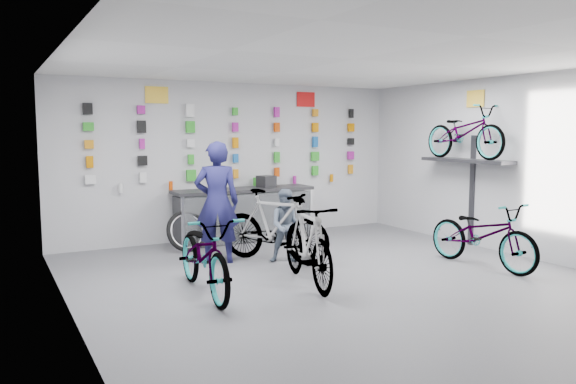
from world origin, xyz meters
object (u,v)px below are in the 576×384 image
bike_service (274,226)px  clerk (217,202)px  bike_left (205,254)px  bike_right (483,234)px  bike_center (307,243)px  customer (287,226)px  counter (244,215)px

bike_service → clerk: (-0.80, 0.41, 0.38)m
bike_left → bike_right: (4.24, -0.65, -0.01)m
bike_center → clerk: bearing=120.1°
bike_left → bike_right: bike_left is taller
bike_left → bike_center: 1.40m
bike_center → customer: 1.33m
bike_center → clerk: clerk is taller
bike_left → customer: customer is taller
bike_service → clerk: clerk is taller
bike_service → clerk: bearing=120.0°
bike_right → bike_left: bearing=166.7°
counter → customer: customer is taller
bike_left → bike_center: (1.38, -0.23, 0.06)m
bike_left → bike_service: bike_service is taller
bike_left → bike_center: bearing=-5.8°
bike_left → counter: bearing=61.4°
bike_left → bike_right: size_ratio=1.02×
bike_right → clerk: size_ratio=1.01×
bike_right → bike_service: bearing=141.1°
counter → bike_right: (2.35, -3.64, 0.02)m
customer → bike_right: bearing=-9.6°
counter → bike_service: bike_service is taller
bike_center → bike_left: bearing=-177.6°
bike_service → clerk: 0.98m
bike_left → clerk: clerk is taller
bike_center → bike_service: (0.21, 1.38, 0.00)m
bike_right → bike_service: 3.21m
counter → customer: 1.95m
counter → bike_service: bearing=-99.2°
bike_center → bike_right: bearing=3.3°
clerk → bike_left: bearing=84.4°
bike_service → bike_center: bearing=-131.7°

